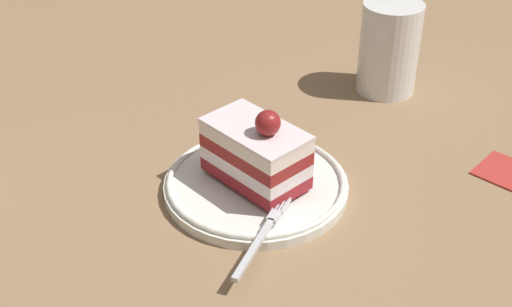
{
  "coord_description": "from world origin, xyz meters",
  "views": [
    {
      "loc": [
        -0.43,
        -0.35,
        0.42
      ],
      "look_at": [
        0.01,
        0.01,
        0.05
      ],
      "focal_mm": 48.01,
      "sensor_mm": 36.0,
      "label": 1
    }
  ],
  "objects_px": {
    "cake_slice": "(256,152)",
    "fork": "(264,232)",
    "dessert_plate": "(256,184)",
    "drink_glass_far": "(388,53)"
  },
  "relations": [
    {
      "from": "fork",
      "to": "drink_glass_far",
      "type": "xyz_separation_m",
      "value": [
        0.34,
        0.07,
        0.03
      ]
    },
    {
      "from": "cake_slice",
      "to": "dessert_plate",
      "type": "bearing_deg",
      "value": 50.87
    },
    {
      "from": "fork",
      "to": "drink_glass_far",
      "type": "bearing_deg",
      "value": 11.11
    },
    {
      "from": "dessert_plate",
      "to": "drink_glass_far",
      "type": "xyz_separation_m",
      "value": [
        0.28,
        0.01,
        0.04
      ]
    },
    {
      "from": "cake_slice",
      "to": "drink_glass_far",
      "type": "xyz_separation_m",
      "value": [
        0.28,
        0.01,
        0.0
      ]
    },
    {
      "from": "dessert_plate",
      "to": "drink_glass_far",
      "type": "bearing_deg",
      "value": 1.27
    },
    {
      "from": "cake_slice",
      "to": "fork",
      "type": "bearing_deg",
      "value": -136.76
    },
    {
      "from": "cake_slice",
      "to": "drink_glass_far",
      "type": "height_order",
      "value": "drink_glass_far"
    },
    {
      "from": "dessert_plate",
      "to": "fork",
      "type": "relative_size",
      "value": 1.54
    },
    {
      "from": "cake_slice",
      "to": "fork",
      "type": "distance_m",
      "value": 0.09
    }
  ]
}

